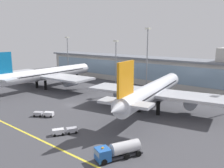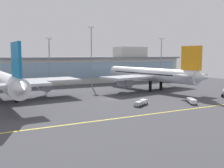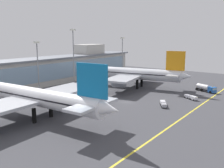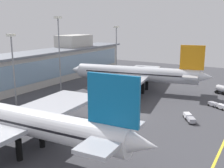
# 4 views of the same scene
# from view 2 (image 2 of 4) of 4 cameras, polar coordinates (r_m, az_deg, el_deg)

# --- Properties ---
(ground_plane) EXTENTS (180.00, 180.00, 0.00)m
(ground_plane) POSITION_cam_2_polar(r_m,az_deg,el_deg) (79.89, -0.49, -3.42)
(ground_plane) COLOR #424247
(taxiway_centreline_stripe) EXTENTS (144.00, 0.50, 0.01)m
(taxiway_centreline_stripe) POSITION_cam_2_polar(r_m,az_deg,el_deg) (61.50, 8.95, -6.47)
(taxiway_centreline_stripe) COLOR yellow
(taxiway_centreline_stripe) RESTS_ON ground
(terminal_building) EXTENTS (131.45, 14.00, 17.81)m
(terminal_building) POSITION_cam_2_polar(r_m,az_deg,el_deg) (125.18, -10.06, 3.16)
(terminal_building) COLOR beige
(terminal_building) RESTS_ON ground
(airliner_near_left) EXTENTS (46.18, 55.53, 16.50)m
(airliner_near_left) POSITION_cam_2_polar(r_m,az_deg,el_deg) (82.07, -22.81, 0.58)
(airliner_near_left) COLOR black
(airliner_near_left) RESTS_ON ground
(airliner_near_right) EXTENTS (41.06, 50.54, 16.57)m
(airliner_near_right) POSITION_cam_2_polar(r_m,az_deg,el_deg) (101.38, 8.34, 2.05)
(airliner_near_right) COLOR black
(airliner_near_right) RESTS_ON ground
(baggage_tug_near) EXTENTS (5.54, 4.34, 1.40)m
(baggage_tug_near) POSITION_cam_2_polar(r_m,az_deg,el_deg) (70.77, 6.43, -4.08)
(baggage_tug_near) COLOR black
(baggage_tug_near) RESTS_ON ground
(service_truck_far) EXTENTS (4.18, 5.60, 1.40)m
(service_truck_far) POSITION_cam_2_polar(r_m,az_deg,el_deg) (76.52, 17.06, -3.53)
(service_truck_far) COLOR black
(service_truck_far) RESTS_ON ground
(apron_light_mast_west) EXTENTS (1.80, 1.80, 21.87)m
(apron_light_mast_west) POSITION_cam_2_polar(r_m,az_deg,el_deg) (130.45, 10.77, 6.67)
(apron_light_mast_west) COLOR gray
(apron_light_mast_west) RESTS_ON ground
(apron_light_mast_east) EXTENTS (1.80, 1.80, 20.58)m
(apron_light_mast_east) POSITION_cam_2_polar(r_m,az_deg,el_deg) (108.46, -13.60, 6.29)
(apron_light_mast_east) COLOR gray
(apron_light_mast_east) RESTS_ON ground
(apron_light_mast_far_east) EXTENTS (1.80, 1.80, 25.56)m
(apron_light_mast_far_east) POSITION_cam_2_polar(r_m,az_deg,el_deg) (112.34, -4.55, 7.86)
(apron_light_mast_far_east) COLOR gray
(apron_light_mast_far_east) RESTS_ON ground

